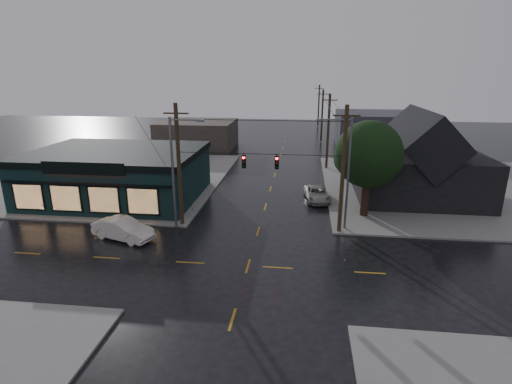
# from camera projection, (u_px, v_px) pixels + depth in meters

# --- Properties ---
(ground_plane) EXTENTS (160.00, 160.00, 0.00)m
(ground_plane) POSITION_uv_depth(u_px,v_px,m) (248.00, 266.00, 26.79)
(ground_plane) COLOR black
(sidewalk_nw) EXTENTS (28.00, 28.00, 0.15)m
(sidewalk_nw) POSITION_uv_depth(u_px,v_px,m) (107.00, 178.00, 48.00)
(sidewalk_nw) COLOR slate
(sidewalk_nw) RESTS_ON ground
(sidewalk_ne) EXTENTS (28.00, 28.00, 0.15)m
(sidewalk_ne) POSITION_uv_depth(u_px,v_px,m) (455.00, 189.00, 43.44)
(sidewalk_ne) COLOR slate
(sidewalk_ne) RESTS_ON ground
(pizza_shop) EXTENTS (16.30, 12.34, 4.90)m
(pizza_shop) POSITION_uv_depth(u_px,v_px,m) (118.00, 174.00, 40.00)
(pizza_shop) COLOR black
(pizza_shop) RESTS_ON ground
(ne_building) EXTENTS (12.60, 11.60, 8.75)m
(ne_building) POSITION_uv_depth(u_px,v_px,m) (420.00, 154.00, 39.86)
(ne_building) COLOR black
(ne_building) RESTS_ON ground
(corner_tree) EXTENTS (5.78, 5.78, 8.42)m
(corner_tree) POSITION_uv_depth(u_px,v_px,m) (369.00, 155.00, 34.02)
(corner_tree) COLOR black
(corner_tree) RESTS_ON ground
(utility_pole_nw) EXTENTS (2.00, 0.32, 10.15)m
(utility_pole_nw) POSITION_uv_depth(u_px,v_px,m) (183.00, 225.00, 33.69)
(utility_pole_nw) COLOR #322416
(utility_pole_nw) RESTS_ON ground
(utility_pole_ne) EXTENTS (2.00, 0.32, 10.15)m
(utility_pole_ne) POSITION_uv_depth(u_px,v_px,m) (339.00, 233.00, 32.21)
(utility_pole_ne) COLOR #322416
(utility_pole_ne) RESTS_ON ground
(utility_pole_far_a) EXTENTS (2.00, 0.32, 9.65)m
(utility_pole_far_a) POSITION_uv_depth(u_px,v_px,m) (326.00, 169.00, 52.58)
(utility_pole_far_a) COLOR #322416
(utility_pole_far_a) RESTS_ON ground
(utility_pole_far_b) EXTENTS (2.00, 0.32, 9.15)m
(utility_pole_far_b) POSITION_uv_depth(u_px,v_px,m) (321.00, 142.00, 71.54)
(utility_pole_far_b) COLOR #322416
(utility_pole_far_b) RESTS_ON ground
(utility_pole_far_c) EXTENTS (2.00, 0.32, 9.15)m
(utility_pole_far_c) POSITION_uv_depth(u_px,v_px,m) (318.00, 126.00, 90.49)
(utility_pole_far_c) COLOR #322416
(utility_pole_far_c) RESTS_ON ground
(span_signal_assembly) EXTENTS (13.00, 0.48, 1.23)m
(span_signal_assembly) POSITION_uv_depth(u_px,v_px,m) (260.00, 162.00, 31.24)
(span_signal_assembly) COLOR black
(span_signal_assembly) RESTS_ON ground
(streetlight_nw) EXTENTS (5.40, 0.30, 9.15)m
(streetlight_nw) POSITION_uv_depth(u_px,v_px,m) (177.00, 228.00, 33.06)
(streetlight_nw) COLOR slate
(streetlight_nw) RESTS_ON ground
(streetlight_ne) EXTENTS (5.40, 0.30, 9.15)m
(streetlight_ne) POSITION_uv_depth(u_px,v_px,m) (344.00, 229.00, 32.81)
(streetlight_ne) COLOR slate
(streetlight_ne) RESTS_ON ground
(bg_building_west) EXTENTS (12.00, 10.00, 4.40)m
(bg_building_west) POSITION_uv_depth(u_px,v_px,m) (197.00, 135.00, 65.63)
(bg_building_west) COLOR #393129
(bg_building_west) RESTS_ON ground
(bg_building_east) EXTENTS (14.00, 12.00, 5.60)m
(bg_building_east) POSITION_uv_depth(u_px,v_px,m) (380.00, 130.00, 66.78)
(bg_building_east) COLOR #2D2C32
(bg_building_east) RESTS_ON ground
(sedan_cream) EXTENTS (5.27, 3.17, 1.64)m
(sedan_cream) POSITION_uv_depth(u_px,v_px,m) (123.00, 229.00, 30.78)
(sedan_cream) COLOR silver
(sedan_cream) RESTS_ON ground
(suv_silver) EXTENTS (2.78, 5.10, 1.36)m
(suv_silver) POSITION_uv_depth(u_px,v_px,m) (317.00, 194.00, 39.84)
(suv_silver) COLOR gray
(suv_silver) RESTS_ON ground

